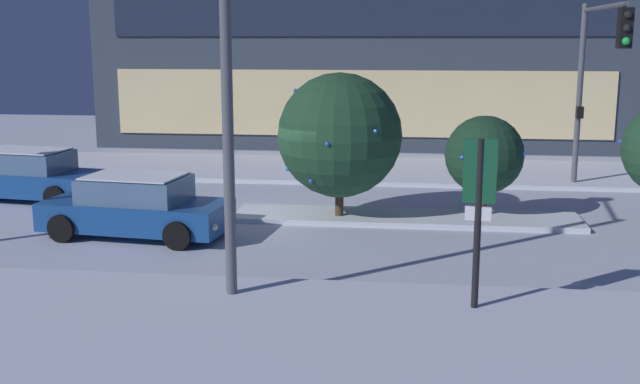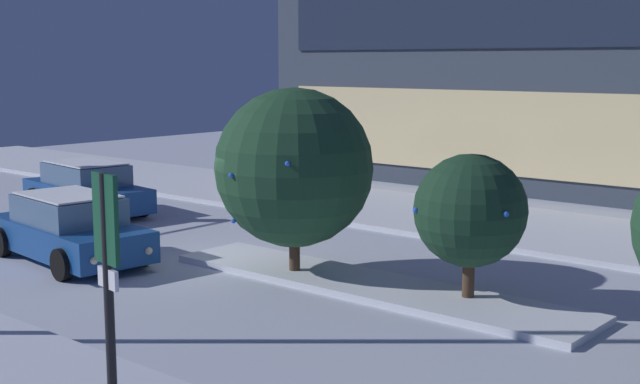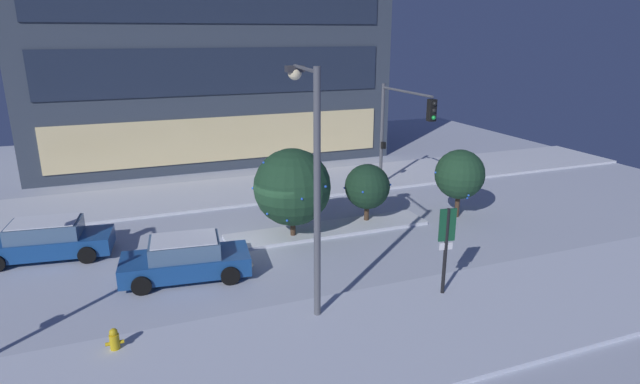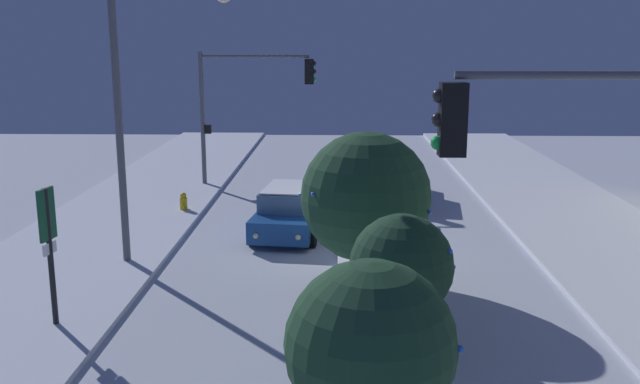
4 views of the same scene
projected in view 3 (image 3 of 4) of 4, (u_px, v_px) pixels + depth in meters
ground at (257, 246)px, 21.04m from camera, size 52.00×52.00×0.00m
curb_strip_near at (328, 347)px, 14.15m from camera, size 52.00×5.20×0.14m
curb_strip_far at (220, 193)px, 27.89m from camera, size 52.00×5.20×0.14m
median_strip at (328, 229)px, 22.67m from camera, size 9.00×1.80×0.14m
car_near at (186, 259)px, 18.15m from camera, size 4.65×2.42×1.49m
car_far at (47, 240)px, 19.80m from camera, size 4.93×2.47×1.49m
traffic_light_corner_far_right at (401, 122)px, 26.35m from camera, size 0.32×5.10×5.72m
street_lamp_arched at (310, 154)px, 15.14m from camera, size 0.73×3.21×7.46m
fire_hydrant at (115, 341)px, 13.92m from camera, size 0.48×0.26×0.75m
parking_info_sign at (446, 241)px, 16.46m from camera, size 0.55×0.15×3.05m
decorated_tree_median at (367, 187)px, 23.17m from camera, size 2.03×2.08×2.73m
decorated_tree_left_of_median at (460, 174)px, 23.85m from camera, size 2.30×2.31×3.21m
decorated_tree_right_of_median at (292, 187)px, 21.25m from camera, size 3.19×3.25×3.84m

